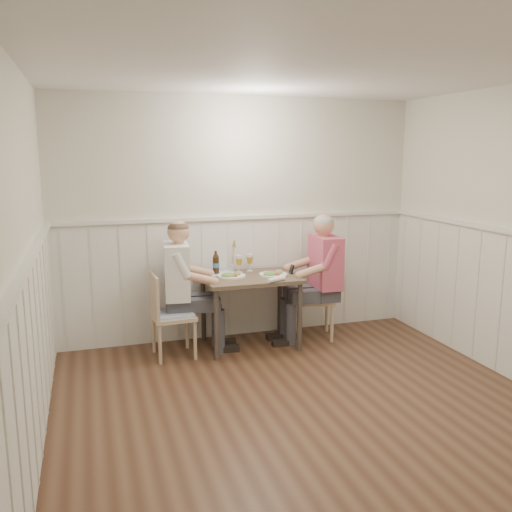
{
  "coord_description": "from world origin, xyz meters",
  "views": [
    {
      "loc": [
        -1.6,
        -3.4,
        2.01
      ],
      "look_at": [
        -0.01,
        1.64,
        1.0
      ],
      "focal_mm": 38.0,
      "sensor_mm": 36.0,
      "label": 1
    }
  ],
  "objects_px": {
    "beer_bottle": "(216,264)",
    "grass_vase": "(232,256)",
    "chair_left": "(168,312)",
    "dining_table": "(250,285)",
    "diner_cream": "(181,297)",
    "man_in_pink": "(321,287)",
    "chair_right": "(319,295)"
  },
  "relations": [
    {
      "from": "beer_bottle",
      "to": "grass_vase",
      "type": "relative_size",
      "value": 0.66
    },
    {
      "from": "dining_table",
      "to": "beer_bottle",
      "type": "xyz_separation_m",
      "value": [
        -0.31,
        0.21,
        0.21
      ]
    },
    {
      "from": "chair_left",
      "to": "beer_bottle",
      "type": "bearing_deg",
      "value": 27.19
    },
    {
      "from": "grass_vase",
      "to": "diner_cream",
      "type": "bearing_deg",
      "value": -157.84
    },
    {
      "from": "beer_bottle",
      "to": "chair_right",
      "type": "bearing_deg",
      "value": -9.42
    },
    {
      "from": "dining_table",
      "to": "chair_left",
      "type": "relative_size",
      "value": 1.14
    },
    {
      "from": "diner_cream",
      "to": "beer_bottle",
      "type": "distance_m",
      "value": 0.53
    },
    {
      "from": "dining_table",
      "to": "beer_bottle",
      "type": "height_order",
      "value": "beer_bottle"
    },
    {
      "from": "grass_vase",
      "to": "beer_bottle",
      "type": "bearing_deg",
      "value": -163.28
    },
    {
      "from": "chair_right",
      "to": "beer_bottle",
      "type": "bearing_deg",
      "value": 170.58
    },
    {
      "from": "diner_cream",
      "to": "man_in_pink",
      "type": "bearing_deg",
      "value": -2.36
    },
    {
      "from": "man_in_pink",
      "to": "diner_cream",
      "type": "xyz_separation_m",
      "value": [
        -1.51,
        0.06,
        -0.01
      ]
    },
    {
      "from": "man_in_pink",
      "to": "diner_cream",
      "type": "distance_m",
      "value": 1.51
    },
    {
      "from": "chair_left",
      "to": "diner_cream",
      "type": "distance_m",
      "value": 0.22
    },
    {
      "from": "chair_right",
      "to": "man_in_pink",
      "type": "xyz_separation_m",
      "value": [
        -0.0,
        -0.06,
        0.11
      ]
    },
    {
      "from": "chair_right",
      "to": "diner_cream",
      "type": "xyz_separation_m",
      "value": [
        -1.51,
        -0.0,
        0.1
      ]
    },
    {
      "from": "dining_table",
      "to": "diner_cream",
      "type": "distance_m",
      "value": 0.72
    },
    {
      "from": "man_in_pink",
      "to": "diner_cream",
      "type": "bearing_deg",
      "value": 177.64
    },
    {
      "from": "dining_table",
      "to": "beer_bottle",
      "type": "relative_size",
      "value": 3.95
    },
    {
      "from": "chair_right",
      "to": "grass_vase",
      "type": "xyz_separation_m",
      "value": [
        -0.91,
        0.24,
        0.44
      ]
    },
    {
      "from": "dining_table",
      "to": "grass_vase",
      "type": "bearing_deg",
      "value": 113.57
    },
    {
      "from": "dining_table",
      "to": "chair_right",
      "type": "distance_m",
      "value": 0.81
    },
    {
      "from": "man_in_pink",
      "to": "beer_bottle",
      "type": "distance_m",
      "value": 1.16
    },
    {
      "from": "man_in_pink",
      "to": "grass_vase",
      "type": "relative_size",
      "value": 3.75
    },
    {
      "from": "chair_left",
      "to": "diner_cream",
      "type": "height_order",
      "value": "diner_cream"
    },
    {
      "from": "chair_left",
      "to": "diner_cream",
      "type": "xyz_separation_m",
      "value": [
        0.15,
        0.1,
        0.12
      ]
    },
    {
      "from": "diner_cream",
      "to": "beer_bottle",
      "type": "relative_size",
      "value": 5.59
    },
    {
      "from": "beer_bottle",
      "to": "grass_vase",
      "type": "distance_m",
      "value": 0.21
    },
    {
      "from": "dining_table",
      "to": "beer_bottle",
      "type": "bearing_deg",
      "value": 145.64
    },
    {
      "from": "chair_left",
      "to": "beer_bottle",
      "type": "height_order",
      "value": "beer_bottle"
    },
    {
      "from": "chair_left",
      "to": "grass_vase",
      "type": "height_order",
      "value": "grass_vase"
    },
    {
      "from": "dining_table",
      "to": "beer_bottle",
      "type": "distance_m",
      "value": 0.43
    }
  ]
}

